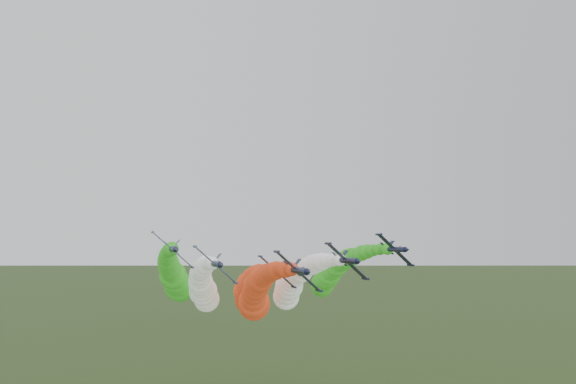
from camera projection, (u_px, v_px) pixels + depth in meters
name	position (u px, v px, depth m)	size (l,w,h in m)	color
jet_lead	(256.00, 294.00, 130.66)	(15.65, 72.66, 19.33)	black
jet_inner_left	(203.00, 288.00, 136.06)	(14.98, 71.99, 18.66)	black
jet_inner_right	(292.00, 285.00, 138.26)	(15.16, 72.17, 18.83)	black
jet_outer_left	(175.00, 278.00, 140.64)	(14.95, 71.96, 18.63)	black
jet_outer_right	(331.00, 274.00, 151.90)	(14.79, 71.80, 18.47)	black
jet_trail	(248.00, 290.00, 151.43)	(15.12, 72.13, 18.80)	black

